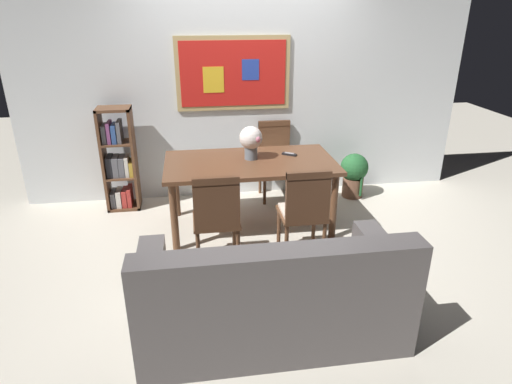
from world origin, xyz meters
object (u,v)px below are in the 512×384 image
object	(u,v)px
leather_couch	(271,298)
flower_vase	(251,140)
dining_table	(250,169)
dining_chair_near_right	(304,208)
bookshelf	(119,163)
potted_ivy	(354,173)
tv_remote	(289,154)
dining_chair_near_left	(216,214)
dining_chair_far_right	(275,154)

from	to	relation	value
leather_couch	flower_vase	bearing A→B (deg)	86.53
dining_table	dining_chair_near_right	distance (m)	0.85
leather_couch	bookshelf	world-z (taller)	bookshelf
dining_table	bookshelf	world-z (taller)	bookshelf
dining_chair_near_right	potted_ivy	xyz separation A→B (m)	(0.97, 1.36, -0.24)
flower_vase	dining_table	bearing A→B (deg)	-105.37
potted_ivy	tv_remote	size ratio (longest dim) A/B	3.53
leather_couch	potted_ivy	distance (m)	2.70
bookshelf	tv_remote	distance (m)	1.91
dining_chair_near_left	dining_chair_far_right	bearing A→B (deg)	62.57
bookshelf	potted_ivy	size ratio (longest dim) A/B	2.16
dining_table	potted_ivy	xyz separation A→B (m)	(1.35, 0.61, -0.35)
dining_chair_near_right	bookshelf	xyz separation A→B (m)	(-1.76, 1.45, 0.00)
bookshelf	flower_vase	world-z (taller)	bookshelf
bookshelf	potted_ivy	xyz separation A→B (m)	(2.73, -0.08, -0.24)
dining_table	flower_vase	xyz separation A→B (m)	(0.02, 0.07, 0.28)
dining_chair_near_left	tv_remote	bearing A→B (deg)	47.41
dining_table	leather_couch	size ratio (longest dim) A/B	0.94
bookshelf	flower_vase	distance (m)	1.58
dining_chair_far_right	dining_chair_near_left	bearing A→B (deg)	-117.43
dining_chair_near_left	flower_vase	distance (m)	1.01
potted_ivy	bookshelf	bearing A→B (deg)	178.22
dining_chair_near_left	tv_remote	distance (m)	1.23
flower_vase	dining_chair_near_left	bearing A→B (deg)	-116.27
tv_remote	flower_vase	bearing A→B (deg)	-172.16
dining_chair_near_right	dining_chair_near_left	xyz separation A→B (m)	(-0.77, -0.01, 0.00)
dining_table	bookshelf	size ratio (longest dim) A/B	1.46
dining_table	dining_chair_near_left	size ratio (longest dim) A/B	1.87
dining_chair_near_right	bookshelf	world-z (taller)	bookshelf
dining_chair_near_right	leather_couch	size ratio (longest dim) A/B	0.51
potted_ivy	tv_remote	xyz separation A→B (m)	(-0.92, -0.48, 0.44)
potted_ivy	tv_remote	world-z (taller)	tv_remote
dining_chair_near_left	leather_couch	bearing A→B (deg)	-71.30
dining_chair_near_right	potted_ivy	bearing A→B (deg)	54.45
dining_chair_near_right	dining_chair_far_right	size ratio (longest dim) A/B	1.00
leather_couch	bookshelf	bearing A→B (deg)	118.69
dining_chair_near_left	leather_couch	distance (m)	0.99
dining_table	tv_remote	world-z (taller)	tv_remote
dining_chair_near_left	flower_vase	world-z (taller)	flower_vase
dining_chair_near_left	bookshelf	world-z (taller)	bookshelf
leather_couch	potted_ivy	xyz separation A→B (m)	(1.43, 2.29, -0.01)
dining_chair_near_right	dining_table	bearing A→B (deg)	116.17
dining_chair_near_right	bookshelf	size ratio (longest dim) A/B	0.78
flower_vase	tv_remote	xyz separation A→B (m)	(0.41, 0.06, -0.19)
leather_couch	bookshelf	xyz separation A→B (m)	(-1.30, 2.37, 0.23)
leather_couch	dining_chair_near_left	bearing A→B (deg)	108.70
dining_chair_near_right	dining_chair_near_left	bearing A→B (deg)	-178.91
dining_chair_near_left	bookshelf	bearing A→B (deg)	124.11
bookshelf	dining_chair_near_left	bearing A→B (deg)	-55.89
leather_couch	flower_vase	size ratio (longest dim) A/B	5.36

